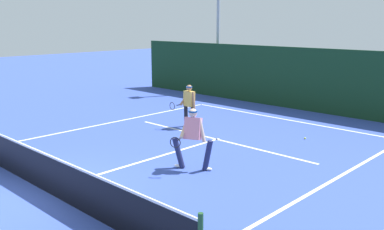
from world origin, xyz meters
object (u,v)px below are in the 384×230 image
player_near (193,136)px  player_far (189,104)px  light_pole (218,8)px  tennis_ball (305,138)px

player_near → player_far: bearing=-71.1°
player_near → player_far: (-3.35, 3.30, -0.03)m
player_near → player_far: player_near is taller
player_far → light_pole: light_pole is taller
player_far → light_pole: bearing=-51.9°
light_pole → player_near: bearing=-52.5°
player_near → tennis_ball: 4.98m
player_near → tennis_ball: size_ratio=25.54×
tennis_ball → light_pole: 11.18m
player_near → light_pole: 13.52m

